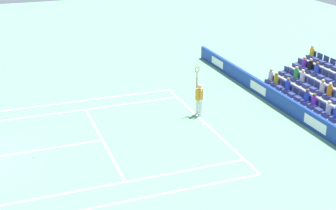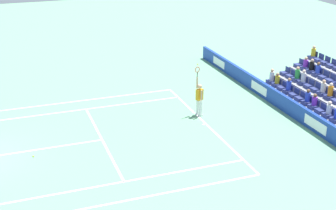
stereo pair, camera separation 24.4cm
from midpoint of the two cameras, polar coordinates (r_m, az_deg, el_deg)
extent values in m
cube|color=white|center=(25.03, 4.25, -2.24)|extent=(10.97, 0.10, 0.01)
cube|color=white|center=(23.47, -8.09, -4.15)|extent=(8.23, 0.10, 0.01)
cube|color=white|center=(23.12, -15.86, -5.25)|extent=(0.10, 6.40, 0.01)
cube|color=white|center=(27.10, -10.96, -0.65)|extent=(0.10, 11.89, 0.01)
cube|color=white|center=(19.85, -6.71, -9.30)|extent=(0.10, 11.89, 0.01)
cube|color=white|center=(28.36, -11.44, 0.36)|extent=(0.10, 11.89, 0.01)
cube|color=white|center=(18.72, -5.67, -11.37)|extent=(0.10, 11.89, 0.01)
cube|color=white|center=(24.99, 4.04, -2.28)|extent=(0.10, 0.20, 0.01)
cube|color=#193899|center=(27.07, 13.53, 0.12)|extent=(22.26, 0.20, 0.90)
cube|color=white|center=(24.94, 16.78, -2.16)|extent=(1.78, 0.01, 0.50)
cube|color=white|center=(29.19, 10.39, 2.01)|extent=(1.78, 0.01, 0.50)
cube|color=white|center=(33.83, 5.67, 5.06)|extent=(1.78, 0.01, 0.50)
cylinder|color=white|center=(25.82, 3.60, -0.37)|extent=(0.16, 0.16, 0.90)
cylinder|color=white|center=(25.98, 3.25, -0.21)|extent=(0.16, 0.16, 0.90)
cube|color=white|center=(25.98, 3.57, -1.20)|extent=(0.19, 0.28, 0.08)
cube|color=white|center=(26.14, 3.23, -1.04)|extent=(0.19, 0.28, 0.08)
cube|color=orange|center=(25.62, 3.46, 1.26)|extent=(0.32, 0.41, 0.60)
sphere|color=#D3A884|center=(25.46, 3.48, 2.23)|extent=(0.24, 0.24, 0.24)
cylinder|color=#D3A884|center=(25.57, 3.17, 2.68)|extent=(0.09, 0.09, 0.62)
cylinder|color=#D3A884|center=(25.43, 3.70, 1.14)|extent=(0.09, 0.09, 0.56)
cylinder|color=black|center=(25.42, 3.19, 3.64)|extent=(0.04, 0.04, 0.28)
torus|color=red|center=(25.34, 3.20, 4.24)|extent=(0.12, 0.30, 0.31)
sphere|color=#D1E533|center=(25.25, 3.21, 4.84)|extent=(0.07, 0.07, 0.07)
cube|color=gray|center=(27.74, 15.34, -0.05)|extent=(7.44, 0.95, 0.42)
cube|color=navy|center=(25.61, 18.94, -1.61)|extent=(0.48, 0.44, 0.20)
cube|color=navy|center=(26.04, 18.11, -1.11)|extent=(0.48, 0.44, 0.20)
cube|color=navy|center=(26.07, 18.52, -0.54)|extent=(0.48, 0.04, 0.30)
cube|color=navy|center=(26.49, 17.30, -0.61)|extent=(0.48, 0.44, 0.20)
cube|color=navy|center=(26.51, 17.71, -0.06)|extent=(0.48, 0.04, 0.30)
cube|color=navy|center=(26.94, 16.53, -0.14)|extent=(0.48, 0.44, 0.20)
cube|color=navy|center=(26.97, 16.93, 0.41)|extent=(0.48, 0.04, 0.30)
cube|color=navy|center=(27.40, 15.77, 0.32)|extent=(0.48, 0.44, 0.20)
cube|color=navy|center=(27.42, 16.17, 0.86)|extent=(0.48, 0.04, 0.30)
cube|color=navy|center=(27.86, 15.05, 0.76)|extent=(0.48, 0.44, 0.20)
cube|color=navy|center=(27.89, 15.43, 1.29)|extent=(0.48, 0.04, 0.30)
cube|color=navy|center=(28.33, 14.34, 1.19)|extent=(0.48, 0.44, 0.20)
cube|color=navy|center=(28.36, 14.72, 1.71)|extent=(0.48, 0.04, 0.30)
cube|color=navy|center=(28.81, 13.66, 1.61)|extent=(0.48, 0.44, 0.20)
cube|color=navy|center=(28.83, 14.04, 2.12)|extent=(0.48, 0.04, 0.30)
cube|color=navy|center=(29.29, 13.00, 2.01)|extent=(0.48, 0.44, 0.20)
cube|color=navy|center=(29.31, 13.37, 2.51)|extent=(0.48, 0.04, 0.30)
cube|color=navy|center=(29.77, 12.36, 2.40)|extent=(0.48, 0.44, 0.20)
cube|color=navy|center=(29.80, 12.73, 2.89)|extent=(0.48, 0.04, 0.30)
cube|color=navy|center=(30.27, 11.75, 2.77)|extent=(0.48, 0.44, 0.20)
cube|color=navy|center=(30.29, 12.11, 3.26)|extent=(0.48, 0.04, 0.30)
cube|color=gray|center=(28.21, 16.97, 0.60)|extent=(7.44, 0.95, 0.84)
cube|color=navy|center=(26.91, 19.02, 0.49)|extent=(0.48, 0.44, 0.20)
cube|color=navy|center=(27.35, 18.23, 0.94)|extent=(0.48, 0.44, 0.20)
cube|color=navy|center=(27.39, 18.62, 1.48)|extent=(0.48, 0.04, 0.30)
cube|color=navy|center=(27.80, 17.46, 1.37)|extent=(0.48, 0.44, 0.20)
cube|color=navy|center=(27.84, 17.84, 1.90)|extent=(0.48, 0.04, 0.30)
cube|color=navy|center=(28.26, 16.71, 1.79)|extent=(0.48, 0.44, 0.20)
cube|color=navy|center=(28.29, 17.09, 2.31)|extent=(0.48, 0.04, 0.30)
cube|color=navy|center=(28.72, 15.99, 2.20)|extent=(0.48, 0.44, 0.20)
cube|color=navy|center=(28.76, 16.37, 2.71)|extent=(0.48, 0.04, 0.30)
cube|color=navy|center=(29.19, 15.29, 2.59)|extent=(0.48, 0.44, 0.20)
cube|color=navy|center=(29.23, 15.66, 3.10)|extent=(0.48, 0.04, 0.30)
cube|color=navy|center=(29.67, 14.62, 2.98)|extent=(0.48, 0.44, 0.20)
cube|color=navy|center=(29.70, 14.98, 3.47)|extent=(0.48, 0.04, 0.30)
cube|color=navy|center=(30.15, 13.96, 3.34)|extent=(0.48, 0.44, 0.20)
cube|color=navy|center=(30.18, 14.32, 3.83)|extent=(0.48, 0.04, 0.30)
cube|color=navy|center=(30.63, 13.33, 3.70)|extent=(0.48, 0.44, 0.20)
cube|color=navy|center=(30.66, 13.68, 4.18)|extent=(0.48, 0.04, 0.30)
cube|color=gray|center=(28.70, 18.54, 1.22)|extent=(7.44, 0.95, 1.26)
cube|color=navy|center=(28.24, 19.09, 2.39)|extent=(0.48, 0.44, 0.20)
cube|color=navy|center=(28.69, 18.33, 2.79)|extent=(0.48, 0.44, 0.20)
cube|color=navy|center=(28.73, 18.71, 3.30)|extent=(0.48, 0.04, 0.30)
cube|color=navy|center=(29.15, 17.60, 3.18)|extent=(0.48, 0.44, 0.20)
cube|color=navy|center=(29.19, 17.97, 3.68)|extent=(0.48, 0.04, 0.30)
cube|color=navy|center=(29.61, 16.88, 3.55)|extent=(0.48, 0.44, 0.20)
cube|color=navy|center=(29.65, 17.25, 4.05)|extent=(0.48, 0.04, 0.30)
cube|color=navy|center=(30.08, 16.19, 3.91)|extent=(0.48, 0.44, 0.20)
cube|color=navy|center=(30.12, 16.55, 4.40)|extent=(0.48, 0.04, 0.30)
cube|color=navy|center=(30.55, 15.52, 4.26)|extent=(0.48, 0.44, 0.20)
cube|color=navy|center=(30.59, 15.87, 4.74)|extent=(0.48, 0.04, 0.30)
cube|color=navy|center=(31.03, 14.87, 4.60)|extent=(0.48, 0.44, 0.20)
cube|color=navy|center=(31.07, 15.22, 5.07)|extent=(0.48, 0.04, 0.30)
cube|color=navy|center=(30.05, 18.43, 4.48)|extent=(0.48, 0.44, 0.20)
cube|color=navy|center=(30.11, 18.79, 4.97)|extent=(0.48, 0.04, 0.30)
cube|color=navy|center=(30.52, 17.73, 4.82)|extent=(0.48, 0.44, 0.20)
cube|color=navy|center=(30.57, 18.08, 5.30)|extent=(0.48, 0.04, 0.30)
cube|color=navy|center=(30.98, 17.04, 5.16)|extent=(0.48, 0.44, 0.20)
cube|color=navy|center=(31.03, 17.39, 5.63)|extent=(0.48, 0.04, 0.30)
cube|color=navy|center=(31.46, 16.37, 5.48)|extent=(0.48, 0.44, 0.20)
cube|color=navy|center=(31.51, 16.72, 5.94)|extent=(0.48, 0.04, 0.30)
cylinder|color=black|center=(30.01, 16.34, 4.54)|extent=(0.28, 0.28, 0.48)
sphere|color=#D3A884|center=(29.91, 16.41, 5.16)|extent=(0.20, 0.20, 0.20)
cylinder|color=purple|center=(30.49, 15.66, 4.83)|extent=(0.28, 0.28, 0.43)
sphere|color=#D3A884|center=(30.40, 15.72, 5.40)|extent=(0.20, 0.20, 0.20)
cylinder|color=yellow|center=(29.69, 12.50, 3.00)|extent=(0.28, 0.28, 0.46)
sphere|color=#9E7251|center=(29.59, 12.55, 3.60)|extent=(0.20, 0.20, 0.20)
cylinder|color=orange|center=(27.26, 18.40, 1.66)|extent=(0.28, 0.28, 0.53)
sphere|color=beige|center=(27.14, 18.49, 2.38)|extent=(0.20, 0.20, 0.20)
cylinder|color=white|center=(29.11, 15.44, 3.27)|extent=(0.28, 0.28, 0.51)
sphere|color=beige|center=(29.00, 15.51, 3.94)|extent=(0.20, 0.20, 0.20)
cylinder|color=blue|center=(27.30, 15.93, 1.00)|extent=(0.28, 0.28, 0.49)
sphere|color=brown|center=(27.19, 16.01, 1.68)|extent=(0.20, 0.20, 0.20)
cylinder|color=white|center=(30.18, 11.88, 3.44)|extent=(0.28, 0.28, 0.53)
sphere|color=#D3A884|center=(30.06, 11.94, 4.09)|extent=(0.20, 0.20, 0.20)
cylinder|color=white|center=(27.71, 17.62, 2.06)|extent=(0.28, 0.28, 0.50)
sphere|color=#D3A884|center=(27.60, 17.71, 2.75)|extent=(0.20, 0.20, 0.20)
cylinder|color=purple|center=(26.85, 16.69, 0.51)|extent=(0.28, 0.28, 0.44)
sphere|color=brown|center=(26.74, 16.76, 1.15)|extent=(0.20, 0.20, 0.20)
cylinder|color=blue|center=(29.54, 17.03, 4.16)|extent=(0.28, 0.28, 0.45)
sphere|color=brown|center=(29.45, 17.10, 4.76)|extent=(0.20, 0.20, 0.20)
cylinder|color=white|center=(25.95, 18.29, -0.40)|extent=(0.28, 0.28, 0.48)
sphere|color=beige|center=(25.83, 18.37, 0.30)|extent=(0.20, 0.20, 0.20)
cylinder|color=yellow|center=(31.40, 16.51, 6.06)|extent=(0.28, 0.28, 0.46)
sphere|color=#D3A884|center=(31.31, 16.58, 6.64)|extent=(0.20, 0.20, 0.20)
cylinder|color=green|center=(29.58, 14.76, 3.64)|extent=(0.28, 0.28, 0.52)
sphere|color=#D3A884|center=(29.48, 14.83, 4.30)|extent=(0.20, 0.20, 0.20)
cylinder|color=blue|center=(28.71, 13.81, 2.30)|extent=(0.28, 0.28, 0.53)
sphere|color=#9E7251|center=(28.59, 13.88, 3.00)|extent=(0.20, 0.20, 0.20)
sphere|color=#D1E533|center=(22.51, -15.96, -5.96)|extent=(0.07, 0.07, 0.07)
camera|label=1|loc=(0.12, -90.29, -0.12)|focal=51.32mm
camera|label=2|loc=(0.12, 89.71, 0.12)|focal=51.32mm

